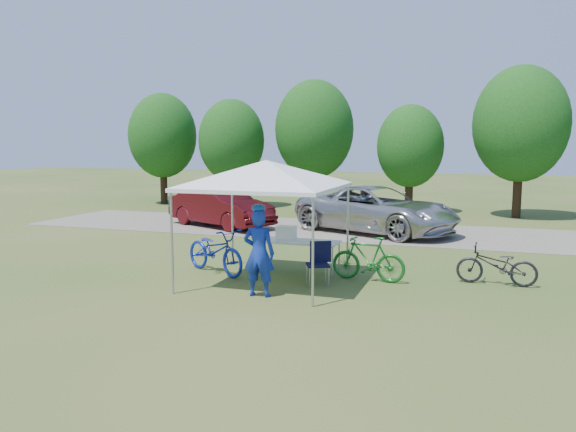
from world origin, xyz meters
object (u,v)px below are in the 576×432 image
(cyclist, at_px, (259,253))
(minivan, at_px, (377,209))
(folding_table, at_px, (300,243))
(bike_dark, at_px, (497,265))
(cooler, at_px, (286,233))
(sedan, at_px, (221,207))
(bike_green, at_px, (368,259))
(bike_blue, at_px, (215,251))
(folding_chair, at_px, (319,259))

(cyclist, relative_size, minivan, 0.31)
(folding_table, xyz_separation_m, bike_dark, (4.45, 0.19, -0.28))
(bike_dark, bearing_deg, cooler, -85.36)
(cooler, distance_m, sedan, 7.80)
(folding_table, xyz_separation_m, bike_green, (1.71, -0.33, -0.22))
(folding_table, height_order, cyclist, cyclist)
(bike_green, bearing_deg, bike_blue, -77.66)
(cyclist, height_order, sedan, cyclist)
(folding_table, xyz_separation_m, sedan, (-5.05, 6.22, 0.03))
(minivan, bearing_deg, sedan, 118.20)
(cooler, bearing_deg, folding_table, 0.00)
(cooler, xyz_separation_m, minivan, (1.06, 6.63, -0.12))
(bike_green, xyz_separation_m, sedan, (-6.76, 6.55, 0.25))
(cyclist, distance_m, bike_blue, 2.38)
(bike_dark, bearing_deg, minivan, -147.48)
(minivan, bearing_deg, cooler, -164.91)
(cyclist, height_order, bike_dark, cyclist)
(bike_blue, relative_size, minivan, 0.36)
(folding_chair, distance_m, bike_green, 1.15)
(bike_green, bearing_deg, cyclist, -37.19)
(folding_chair, xyz_separation_m, cooler, (-1.08, 0.93, 0.39))
(cooler, bearing_deg, bike_blue, -154.84)
(folding_chair, height_order, bike_blue, bike_blue)
(cyclist, relative_size, bike_dark, 1.05)
(bike_blue, height_order, bike_green, bike_blue)
(cyclist, xyz_separation_m, sedan, (-4.90, 8.53, -0.13))
(folding_table, distance_m, folding_chair, 1.19)
(folding_chair, bearing_deg, sedan, 104.38)
(folding_table, relative_size, minivan, 0.32)
(cooler, height_order, minivan, minivan)
(cooler, relative_size, bike_green, 0.28)
(bike_green, bearing_deg, folding_table, -94.81)
(bike_dark, height_order, sedan, sedan)
(folding_chair, distance_m, bike_blue, 2.64)
(folding_chair, distance_m, cooler, 1.48)
(cyclist, height_order, bike_blue, cyclist)
(bike_green, distance_m, bike_dark, 2.78)
(sedan, bearing_deg, cyclist, -125.80)
(bike_blue, xyz_separation_m, bike_dark, (6.35, 0.92, -0.10))
(bike_blue, bearing_deg, minivan, 8.68)
(bike_green, height_order, minivan, minivan)
(cyclist, xyz_separation_m, bike_green, (1.86, 1.98, -0.38))
(sedan, bearing_deg, bike_blue, -131.28)
(cyclist, bearing_deg, minivan, -99.24)
(bike_blue, distance_m, minivan, 7.81)
(bike_green, bearing_deg, cooler, -93.00)
(folding_table, height_order, sedan, sedan)
(folding_chair, height_order, cyclist, cyclist)
(folding_table, distance_m, bike_blue, 2.04)
(cooler, distance_m, bike_blue, 1.75)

